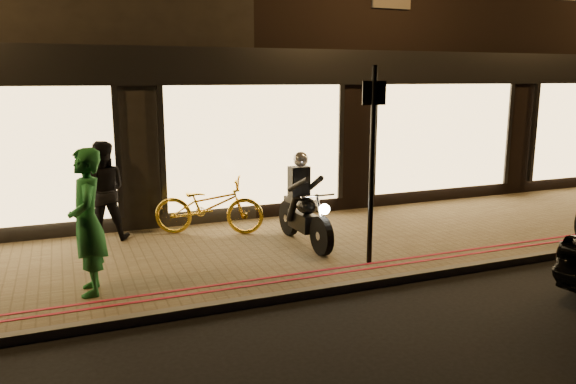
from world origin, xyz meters
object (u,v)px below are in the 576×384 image
at_px(sign_post, 372,155).
at_px(person_green, 87,222).
at_px(motorcycle, 303,209).
at_px(bicycle_gold, 209,206).

bearing_deg(sign_post, person_green, 175.82).
xyz_separation_m(motorcycle, bicycle_gold, (-1.34, 1.23, -0.09)).
distance_m(sign_post, bicycle_gold, 3.37).
bearing_deg(motorcycle, person_green, -165.78).
relative_size(motorcycle, bicycle_gold, 0.97).
height_order(motorcycle, bicycle_gold, motorcycle).
bearing_deg(person_green, bicycle_gold, 137.00).
xyz_separation_m(sign_post, bicycle_gold, (-1.89, 2.54, -1.15)).
xyz_separation_m(motorcycle, sign_post, (0.55, -1.31, 1.06)).
relative_size(sign_post, person_green, 1.54).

